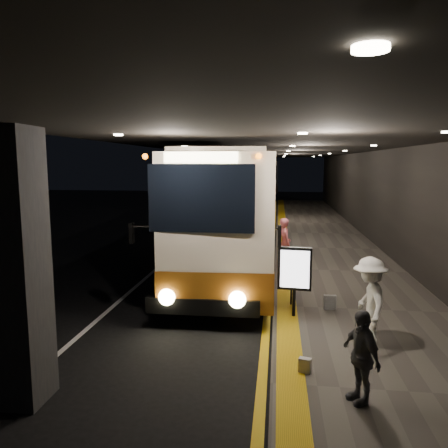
# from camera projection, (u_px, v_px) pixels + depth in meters

# --- Properties ---
(ground) EXTENTS (90.00, 90.00, 0.00)m
(ground) POSITION_uv_depth(u_px,v_px,m) (201.00, 277.00, 14.83)
(ground) COLOR black
(lane_line_white) EXTENTS (0.12, 50.00, 0.01)m
(lane_line_white) POSITION_uv_depth(u_px,v_px,m) (181.00, 248.00, 19.96)
(lane_line_white) COLOR silver
(lane_line_white) RESTS_ON ground
(kerb_stripe_yellow) EXTENTS (0.18, 50.00, 0.01)m
(kerb_stripe_yellow) POSITION_uv_depth(u_px,v_px,m) (272.00, 250.00, 19.46)
(kerb_stripe_yellow) COLOR gold
(kerb_stripe_yellow) RESTS_ON ground
(sidewalk) EXTENTS (4.50, 50.00, 0.15)m
(sidewalk) POSITION_uv_depth(u_px,v_px,m) (327.00, 249.00, 19.15)
(sidewalk) COLOR #514C44
(sidewalk) RESTS_ON ground
(tactile_strip) EXTENTS (0.50, 50.00, 0.01)m
(tactile_strip) POSITION_uv_depth(u_px,v_px,m) (283.00, 247.00, 19.37)
(tactile_strip) COLOR gold
(tactile_strip) RESTS_ON sidewalk
(terminal_wall) EXTENTS (0.10, 50.00, 6.00)m
(terminal_wall) POSITION_uv_depth(u_px,v_px,m) (384.00, 183.00, 18.47)
(terminal_wall) COLOR black
(terminal_wall) RESTS_ON ground
(support_columns) EXTENTS (0.80, 24.80, 4.40)m
(support_columns) POSITION_uv_depth(u_px,v_px,m) (182.00, 202.00, 18.64)
(support_columns) COLOR black
(support_columns) RESTS_ON ground
(canopy) EXTENTS (9.00, 50.00, 0.40)m
(canopy) POSITION_uv_depth(u_px,v_px,m) (277.00, 145.00, 18.80)
(canopy) COLOR black
(canopy) RESTS_ON support_columns
(coach_main) EXTENTS (3.26, 13.22, 4.09)m
(coach_main) POSITION_uv_depth(u_px,v_px,m) (232.00, 214.00, 16.07)
(coach_main) COLOR beige
(coach_main) RESTS_ON ground
(coach_second) EXTENTS (3.15, 11.85, 3.68)m
(coach_second) POSITION_uv_depth(u_px,v_px,m) (254.00, 192.00, 31.50)
(coach_second) COLOR beige
(coach_second) RESTS_ON ground
(coach_third) EXTENTS (3.48, 12.88, 4.00)m
(coach_third) POSITION_uv_depth(u_px,v_px,m) (261.00, 182.00, 44.35)
(coach_third) COLOR beige
(coach_third) RESTS_ON ground
(passenger_boarding) EXTENTS (0.63, 0.76, 1.80)m
(passenger_boarding) POSITION_uv_depth(u_px,v_px,m) (285.00, 243.00, 15.25)
(passenger_boarding) COLOR #D66470
(passenger_boarding) RESTS_ON sidewalk
(passenger_waiting_white) EXTENTS (0.61, 1.21, 1.84)m
(passenger_waiting_white) POSITION_uv_depth(u_px,v_px,m) (369.00, 302.00, 8.77)
(passenger_waiting_white) COLOR white
(passenger_waiting_white) RESTS_ON sidewalk
(passenger_waiting_grey) EXTENTS (0.77, 0.97, 1.48)m
(passenger_waiting_grey) POSITION_uv_depth(u_px,v_px,m) (361.00, 356.00, 6.72)
(passenger_waiting_grey) COLOR #4B4B50
(passenger_waiting_grey) RESTS_ON sidewalk
(bag_polka) EXTENTS (0.31, 0.14, 0.37)m
(bag_polka) POSITION_uv_depth(u_px,v_px,m) (330.00, 302.00, 11.08)
(bag_polka) COLOR black
(bag_polka) RESTS_ON sidewalk
(bag_plain) EXTENTS (0.24, 0.18, 0.27)m
(bag_plain) POSITION_uv_depth(u_px,v_px,m) (305.00, 365.00, 7.73)
(bag_plain) COLOR silver
(bag_plain) RESTS_ON sidewalk
(info_sign) EXTENTS (0.81, 0.20, 1.71)m
(info_sign) POSITION_uv_depth(u_px,v_px,m) (295.00, 270.00, 10.43)
(info_sign) COLOR black
(info_sign) RESTS_ON sidewalk
(stanchion_post) EXTENTS (0.05, 0.05, 1.06)m
(stanchion_post) POSITION_uv_depth(u_px,v_px,m) (291.00, 285.00, 11.38)
(stanchion_post) COLOR black
(stanchion_post) RESTS_ON sidewalk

